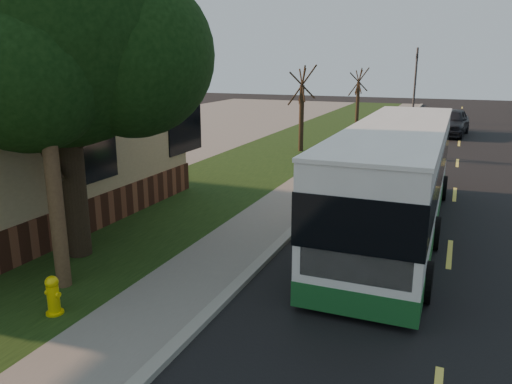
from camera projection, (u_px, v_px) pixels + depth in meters
ground at (179, 347)px, 8.18m from camera, size 120.00×120.00×0.00m
road at (453, 210)px, 15.67m from camera, size 8.00×80.00×0.01m
curb at (329, 196)px, 17.12m from camera, size 0.25×80.00×0.12m
sidewalk at (301, 193)px, 17.49m from camera, size 2.00×80.00×0.08m
grass_verge at (212, 184)px, 18.77m from camera, size 5.00×80.00×0.07m
building_lot at (14, 165)px, 22.43m from camera, size 15.00×80.00×0.04m
fire_hydrant at (53, 295)px, 9.02m from camera, size 0.32×0.32×0.74m
utility_pole at (40, 56)px, 9.10m from camera, size 2.86×3.21×9.07m
leafy_tree at (65, 31)px, 10.76m from camera, size 6.30×6.00×7.80m
bare_tree_near at (302, 110)px, 25.03m from camera, size 1.38×1.21×4.31m
bare_tree_far at (358, 97)px, 35.62m from camera, size 1.38×1.21×4.03m
traffic_signal at (415, 80)px, 37.63m from camera, size 0.18×0.22×5.50m
transit_bus at (396, 176)px, 13.26m from camera, size 2.50×10.84×2.94m
distant_car at (450, 122)px, 31.20m from camera, size 2.48×5.12×1.69m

